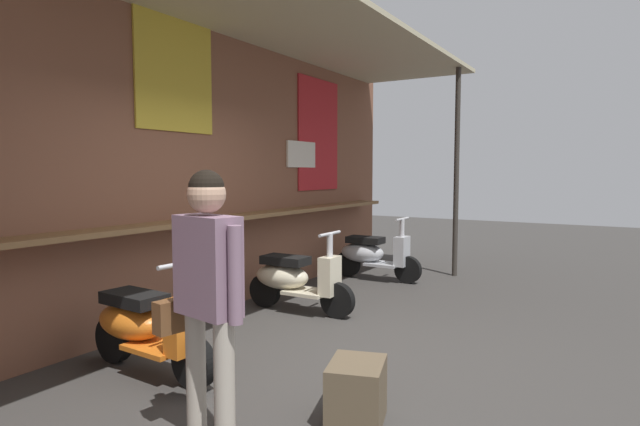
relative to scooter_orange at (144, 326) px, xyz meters
The scene contains 7 objects.
ground_plane 1.56m from the scooter_orange, 45.57° to the right, with size 28.05×28.05×0.00m, color #383533.
market_stall_facade 2.01m from the scooter_orange, 37.37° to the left, with size 10.02×2.17×3.45m.
scooter_orange is the anchor object (origin of this frame).
scooter_cream 2.19m from the scooter_orange, ahead, with size 0.46×1.40×0.97m.
scooter_silver 4.34m from the scooter_orange, ahead, with size 0.46×1.40×0.97m.
shopper_with_handbag 1.55m from the scooter_orange, 115.84° to the right, with size 0.31×0.66×1.66m.
merchandise_crate 1.90m from the scooter_orange, 86.28° to the right, with size 0.43×0.35×0.41m, color brown.
Camera 1 is at (-3.88, -2.29, 1.64)m, focal length 29.19 mm.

